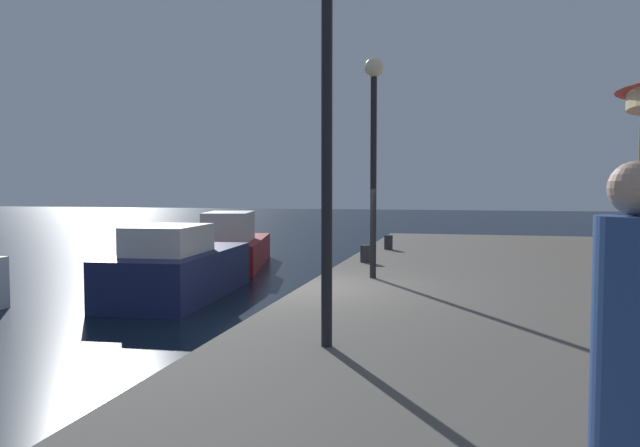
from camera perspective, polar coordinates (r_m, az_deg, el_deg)
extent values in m
plane|color=black|center=(11.04, -1.73, -9.92)|extent=(120.00, 120.00, 0.00)
cube|color=maroon|center=(20.13, -8.02, -2.66)|extent=(3.01, 5.44, 0.88)
cube|color=beige|center=(19.26, -8.40, -0.28)|extent=(1.81, 2.51, 0.90)
cube|color=#4C6070|center=(20.37, -7.90, 0.43)|extent=(1.14, 0.35, 0.41)
cube|color=#19214C|center=(14.69, -12.87, -4.55)|extent=(2.31, 4.86, 1.07)
cube|color=beige|center=(14.07, -13.81, -1.44)|extent=(1.54, 2.17, 0.62)
cube|color=#4C6070|center=(15.02, -12.24, -0.65)|extent=(1.20, 0.18, 0.28)
cylinder|color=gold|center=(19.21, 27.40, 4.06)|extent=(0.08, 0.08, 3.60)
cylinder|color=black|center=(6.66, 0.63, 5.64)|extent=(0.12, 0.12, 4.00)
cylinder|color=black|center=(11.79, 4.95, 4.16)|extent=(0.12, 0.12, 3.81)
sphere|color=#F9E5B2|center=(12.00, 5.00, 14.15)|extent=(0.36, 0.36, 0.36)
cylinder|color=#2D2D33|center=(14.35, 4.21, -2.79)|extent=(0.24, 0.24, 0.40)
cylinder|color=#2D2D33|center=(17.37, 6.33, -1.73)|extent=(0.24, 0.24, 0.40)
cylinder|color=#2D4C8C|center=(3.16, 26.73, -14.14)|extent=(0.34, 0.34, 1.61)
sphere|color=tan|center=(3.02, 27.19, 2.91)|extent=(0.24, 0.24, 0.24)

